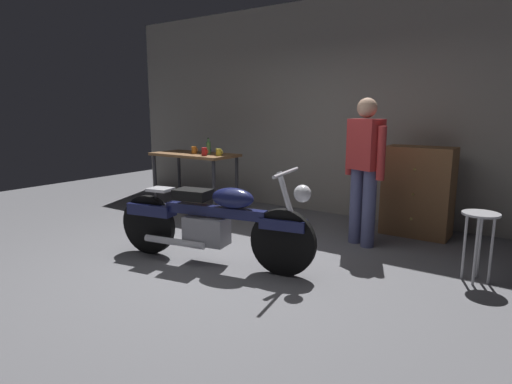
# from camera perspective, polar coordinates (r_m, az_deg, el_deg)

# --- Properties ---
(ground_plane) EXTENTS (12.00, 12.00, 0.00)m
(ground_plane) POSITION_cam_1_polar(r_m,az_deg,el_deg) (4.34, -4.84, -9.96)
(ground_plane) COLOR slate
(back_wall) EXTENTS (8.00, 0.12, 3.10)m
(back_wall) POSITION_cam_1_polar(r_m,az_deg,el_deg) (6.47, 11.22, 10.73)
(back_wall) COLOR gray
(back_wall) RESTS_ON ground_plane
(workbench) EXTENTS (1.30, 0.64, 0.90)m
(workbench) POSITION_cam_1_polar(r_m,az_deg,el_deg) (6.51, -8.12, 4.10)
(workbench) COLOR brown
(workbench) RESTS_ON ground_plane
(motorcycle) EXTENTS (2.17, 0.74, 1.00)m
(motorcycle) POSITION_cam_1_polar(r_m,az_deg,el_deg) (4.34, -5.84, -3.79)
(motorcycle) COLOR black
(motorcycle) RESTS_ON ground_plane
(person_standing) EXTENTS (0.53, 0.36, 1.67)m
(person_standing) POSITION_cam_1_polar(r_m,az_deg,el_deg) (5.00, 14.15, 3.44)
(person_standing) COLOR slate
(person_standing) RESTS_ON ground_plane
(shop_stool) EXTENTS (0.32, 0.32, 0.64)m
(shop_stool) POSITION_cam_1_polar(r_m,az_deg,el_deg) (4.35, 27.49, -4.27)
(shop_stool) COLOR #B2B2B7
(shop_stool) RESTS_ON ground_plane
(wooden_dresser) EXTENTS (0.80, 0.47, 1.10)m
(wooden_dresser) POSITION_cam_1_polar(r_m,az_deg,el_deg) (5.67, 20.64, 0.08)
(wooden_dresser) COLOR brown
(wooden_dresser) RESTS_ON ground_plane
(mug_red_diner) EXTENTS (0.11, 0.08, 0.11)m
(mug_red_diner) POSITION_cam_1_polar(r_m,az_deg,el_deg) (6.15, -6.85, 5.33)
(mug_red_diner) COLOR red
(mug_red_diner) RESTS_ON workbench
(mug_orange_travel) EXTENTS (0.11, 0.08, 0.11)m
(mug_orange_travel) POSITION_cam_1_polar(r_m,az_deg,el_deg) (6.45, -8.17, 5.52)
(mug_orange_travel) COLOR orange
(mug_orange_travel) RESTS_ON workbench
(mug_yellow_tall) EXTENTS (0.12, 0.08, 0.10)m
(mug_yellow_tall) POSITION_cam_1_polar(r_m,az_deg,el_deg) (6.12, -4.93, 5.26)
(mug_yellow_tall) COLOR yellow
(mug_yellow_tall) RESTS_ON workbench
(mug_blue_enamel) EXTENTS (0.11, 0.07, 0.09)m
(mug_blue_enamel) POSITION_cam_1_polar(r_m,az_deg,el_deg) (6.48, -6.37, 5.52)
(mug_blue_enamel) COLOR #2D51AD
(mug_blue_enamel) RESTS_ON workbench
(bottle) EXTENTS (0.06, 0.06, 0.24)m
(bottle) POSITION_cam_1_polar(r_m,az_deg,el_deg) (6.33, -6.31, 5.86)
(bottle) COLOR #4C8C4C
(bottle) RESTS_ON workbench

